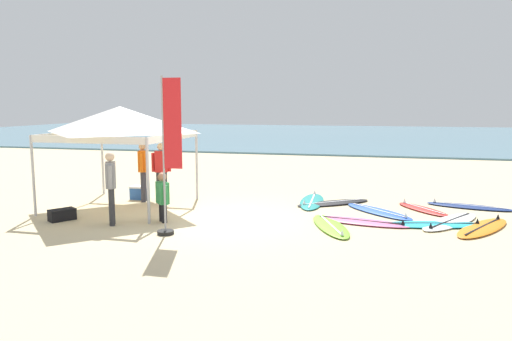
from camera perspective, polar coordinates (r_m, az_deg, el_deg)
The scene contains 20 objects.
ground_plane at distance 11.92m, azimuth -3.64°, elevation -5.79°, with size 80.00×80.00×0.00m, color beige.
sea at distance 44.52m, azimuth 9.64°, elevation 4.17°, with size 80.00×36.00×0.10m, color #568499.
canopy_tent at distance 13.57m, azimuth -15.75°, elevation 5.78°, with size 3.26×3.26×2.75m.
surfboard_navy at distance 14.45m, azimuth 23.82°, elevation -3.89°, with size 2.29×1.13×0.19m.
surfboard_cyan at distance 12.01m, azimuth 20.22°, elevation -5.99°, with size 2.56×1.21×0.19m.
surfboard_lime at distance 11.27m, azimuth 8.79°, elevation -6.48°, with size 1.36×2.31×0.19m.
surfboard_blue at distance 13.01m, azimuth 14.26°, elevation -4.70°, with size 2.02×2.07×0.19m.
surfboard_black at distance 13.88m, azimuth 9.10°, elevation -3.78°, with size 2.20×1.87×0.19m.
surfboard_orange at distance 12.14m, azimuth 25.20°, elevation -6.11°, with size 1.79×2.44×0.19m.
surfboard_white at distance 12.44m, azimuth 21.96°, elevation -5.61°, with size 1.88×2.48×0.19m.
surfboard_teal at distance 14.00m, azimuth 6.62°, elevation -3.62°, with size 0.77×2.43×0.19m.
surfboard_red at distance 13.64m, azimuth 19.05°, elevation -4.31°, with size 1.49×1.79×0.19m.
surfboard_pink at distance 11.82m, azimuth 12.27°, elevation -5.90°, with size 2.46×1.09×0.19m.
person_orange at distance 14.27m, azimuth -13.19°, elevation 0.31°, with size 0.32×0.53×1.71m.
person_red at distance 14.08m, azimuth -11.10°, elevation 0.27°, with size 0.52×0.33×1.71m.
person_grey at distance 11.68m, azimuth -16.75°, elevation -1.45°, with size 0.36×0.50×1.71m.
person_green at distance 11.74m, azimuth -10.97°, elevation -2.86°, with size 0.41×0.42×1.20m.
banner_flag at distance 10.43m, azimuth -10.26°, elevation 0.93°, with size 0.60×0.36×3.40m.
gear_bag_near_tent at distance 12.70m, azimuth -21.91°, elevation -4.86°, with size 0.60×0.32×0.28m, color black.
cooler_box at distance 14.79m, azimuth -13.58°, elevation -2.54°, with size 0.50×0.36×0.39m.
Camera 1 is at (3.58, -11.02, 2.80)m, focal length 33.90 mm.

